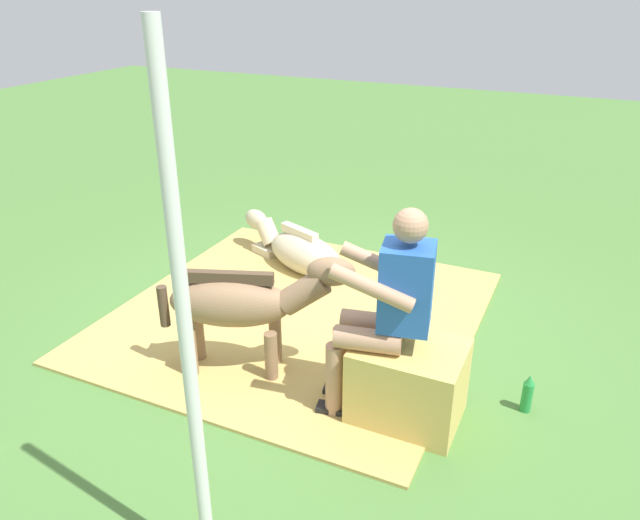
# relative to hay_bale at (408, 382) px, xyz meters

# --- Properties ---
(ground_plane) EXTENTS (24.00, 24.00, 0.00)m
(ground_plane) POSITION_rel_hay_bale_xyz_m (1.00, -0.65, -0.26)
(ground_plane) COLOR #4C7A38
(hay_patch) EXTENTS (2.81, 2.88, 0.02)m
(hay_patch) POSITION_rel_hay_bale_xyz_m (1.20, -0.84, -0.25)
(hay_patch) COLOR tan
(hay_patch) RESTS_ON ground
(hay_bale) EXTENTS (0.66, 0.52, 0.52)m
(hay_bale) POSITION_rel_hay_bale_xyz_m (0.00, 0.00, 0.00)
(hay_bale) COLOR tan
(hay_bale) RESTS_ON ground
(person_seated) EXTENTS (0.70, 0.50, 1.40)m
(person_seated) POSITION_rel_hay_bale_xyz_m (0.17, 0.02, 0.52)
(person_seated) COLOR tan
(person_seated) RESTS_ON ground
(pony_standing) EXTENTS (1.29, 0.66, 0.91)m
(pony_standing) POSITION_rel_hay_bale_xyz_m (1.17, -0.00, 0.29)
(pony_standing) COLOR #8C6B4C
(pony_standing) RESTS_ON ground
(pony_lying) EXTENTS (1.34, 0.76, 0.42)m
(pony_lying) POSITION_rel_hay_bale_xyz_m (1.59, -1.65, -0.07)
(pony_lying) COLOR beige
(pony_lying) RESTS_ON ground
(soda_bottle) EXTENTS (0.07, 0.07, 0.27)m
(soda_bottle) POSITION_rel_hay_bale_xyz_m (-0.68, -0.38, -0.13)
(soda_bottle) COLOR #268C3F
(soda_bottle) RESTS_ON ground
(tent_pole_left) EXTENTS (0.06, 0.06, 2.45)m
(tent_pole_left) POSITION_rel_hay_bale_xyz_m (0.49, 1.46, 0.97)
(tent_pole_left) COLOR silver
(tent_pole_left) RESTS_ON ground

